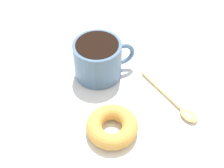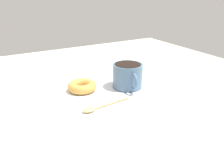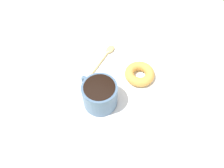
{
  "view_description": "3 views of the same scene",
  "coord_description": "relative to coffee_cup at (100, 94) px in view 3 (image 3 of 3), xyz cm",
  "views": [
    {
      "loc": [
        34.2,
        -20.16,
        45.0
      ],
      "look_at": [
        0.08,
        -1.41,
        2.3
      ],
      "focal_mm": 50.0,
      "sensor_mm": 36.0,
      "label": 1
    },
    {
      "loc": [
        34.86,
        59.39,
        30.59
      ],
      "look_at": [
        0.08,
        -1.41,
        2.3
      ],
      "focal_mm": 40.0,
      "sensor_mm": 36.0,
      "label": 2
    },
    {
      "loc": [
        -28.43,
        -21.21,
        52.53
      ],
      "look_at": [
        0.08,
        -1.41,
        2.3
      ],
      "focal_mm": 35.0,
      "sensor_mm": 36.0,
      "label": 3
    }
  ],
  "objects": [
    {
      "name": "spoon",
      "position": [
        15.1,
        8.6,
        -3.48
      ],
      "size": [
        15.03,
        3.08,
        0.9
      ],
      "color": "#D8B772",
      "rests_on": "napkin"
    },
    {
      "name": "coffee_cup",
      "position": [
        0.0,
        0.0,
        0.0
      ],
      "size": [
        9.24,
        12.1,
        7.45
      ],
      "color": "slate",
      "rests_on": "napkin"
    },
    {
      "name": "donut",
      "position": [
        13.51,
        -4.46,
        -2.51
      ],
      "size": [
        8.77,
        8.77,
        2.73
      ],
      "primitive_type": "torus",
      "color": "gold",
      "rests_on": "napkin"
    },
    {
      "name": "ground_plane",
      "position": [
        5.49,
        1.31,
        -5.17
      ],
      "size": [
        120.0,
        120.0,
        2.0
      ],
      "primitive_type": "cube",
      "color": "beige"
    },
    {
      "name": "napkin",
      "position": [
        5.58,
        -0.1,
        -4.02
      ],
      "size": [
        29.44,
        29.44,
        0.3
      ],
      "primitive_type": "cube",
      "rotation": [
        0.0,
        0.0,
        -0.03
      ],
      "color": "white",
      "rests_on": "ground_plane"
    }
  ]
}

